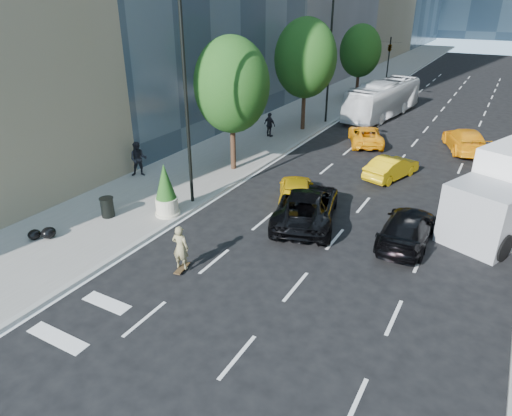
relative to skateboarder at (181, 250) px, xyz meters
The scene contains 21 objects.
ground 3.51m from the skateboarder, 19.58° to the left, with size 160.00×160.00×0.00m, color black.
sidewalk_left 31.68m from the skateboarder, 100.55° to the left, with size 6.00×120.00×0.15m, color slate.
lamp_near 7.78m from the skateboarder, 121.29° to the left, with size 2.13×0.22×10.00m.
lamp_far 23.86m from the skateboarder, 97.69° to the left, with size 2.13×0.22×10.00m.
tree_near 11.64m from the skateboarder, 111.53° to the left, with size 4.20×4.20×7.46m.
tree_mid 21.01m from the skateboarder, 101.23° to the left, with size 4.50×4.50×7.99m.
tree_far 33.59m from the skateboarder, 96.88° to the left, with size 3.90×3.90×6.92m.
traffic_signal 41.40m from the skateboarder, 94.45° to the left, with size 2.48×0.53×5.20m.
skateboarder is the anchor object (origin of this frame).
black_sedan_lincoln 6.59m from the skateboarder, 68.74° to the left, with size 2.61×5.65×1.57m, color black.
black_sedan_mercedes 9.34m from the skateboarder, 42.56° to the left, with size 1.91×4.69×1.36m, color black.
taxi_a 7.73m from the skateboarder, 81.07° to the left, with size 1.67×4.16×1.42m, color #D3A20B.
taxi_b 14.21m from the skateboarder, 71.90° to the left, with size 1.35×3.86×1.27m, color #CEA20A.
taxi_c 19.18m from the skateboarder, 86.41° to the left, with size 2.08×4.51×1.25m, color #FFA20D.
taxi_d 22.17m from the skateboarder, 70.50° to the left, with size 2.08×5.12×1.49m, color #FFA20D.
city_bus 27.74m from the skateboarder, 90.00° to the left, with size 2.47×10.56×2.94m, color white.
pedestrian_a 10.33m from the skateboarder, 140.77° to the left, with size 0.96×0.74×1.97m, color black.
pedestrian_b 17.88m from the skateboarder, 107.06° to the left, with size 1.02×0.42×1.74m, color black.
trash_can 5.95m from the skateboarder, 162.18° to the left, with size 0.59×0.59×0.89m, color black.
planter_shrub 4.78m from the skateboarder, 135.55° to the left, with size 1.04×1.04×2.50m.
garbage_bags 6.58m from the skateboarder, behind, with size 0.98×0.94×0.48m.
Camera 1 is at (6.39, -12.53, 9.48)m, focal length 32.00 mm.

